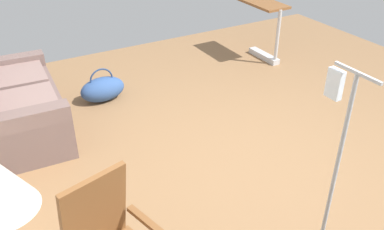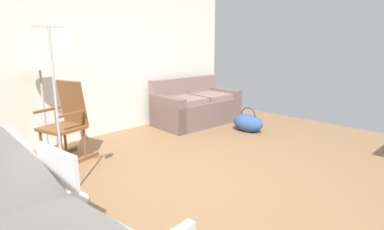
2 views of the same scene
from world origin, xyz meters
The scene contains 5 objects.
ground_plane centered at (0.00, 0.00, 0.00)m, with size 7.12×7.12×0.00m, color olive.
couch centered at (1.79, 2.08, 0.31)m, with size 1.64×0.93×0.85m.
floor_lamp centered at (-0.88, 2.40, 1.23)m, with size 0.34×0.34×1.48m.
overbed_table centered at (2.15, -1.55, 0.53)m, with size 0.84×0.41×0.84m.
duffel_bag centered at (2.02, 1.03, 0.15)m, with size 0.35×0.58×0.43m.
Camera 1 is at (-2.55, 2.35, 2.52)m, focal length 39.10 mm.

